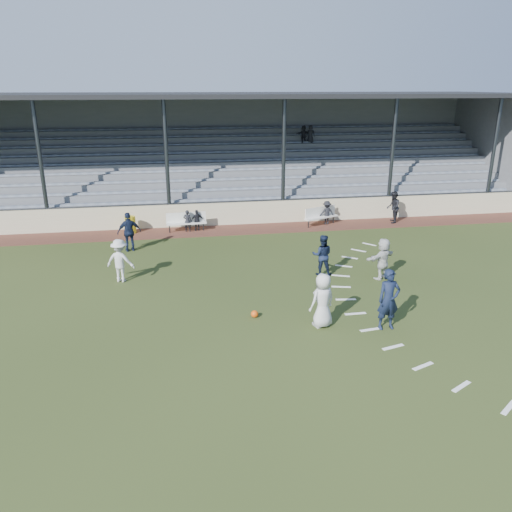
% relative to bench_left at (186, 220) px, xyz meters
% --- Properties ---
extents(ground, '(90.00, 90.00, 0.00)m').
position_rel_bench_left_xyz_m(ground, '(2.19, -10.64, -0.58)').
color(ground, '#2E3B18').
rests_on(ground, ground).
extents(cinder_track, '(34.00, 2.00, 0.02)m').
position_rel_bench_left_xyz_m(cinder_track, '(2.19, -0.14, -0.57)').
color(cinder_track, '#502A20').
rests_on(cinder_track, ground).
extents(retaining_wall, '(34.00, 0.18, 1.20)m').
position_rel_bench_left_xyz_m(retaining_wall, '(2.19, 0.91, 0.02)').
color(retaining_wall, beige).
rests_on(retaining_wall, ground).
extents(bench_left, '(2.02, 0.58, 0.95)m').
position_rel_bench_left_xyz_m(bench_left, '(0.00, 0.00, 0.00)').
color(bench_left, silver).
rests_on(bench_left, cinder_track).
extents(bench_right, '(1.99, 1.23, 0.95)m').
position_rel_bench_left_xyz_m(bench_right, '(7.03, 0.03, 0.00)').
color(bench_right, silver).
rests_on(bench_right, cinder_track).
extents(trash_bin, '(0.53, 0.53, 0.85)m').
position_rel_bench_left_xyz_m(trash_bin, '(-2.77, 0.11, -0.14)').
color(trash_bin, gold).
rests_on(trash_bin, cinder_track).
extents(football, '(0.23, 0.23, 0.23)m').
position_rel_bench_left_xyz_m(football, '(1.77, -10.35, -0.47)').
color(football, '#E44E0D').
rests_on(football, ground).
extents(player_white_lead, '(0.97, 0.81, 1.71)m').
position_rel_bench_left_xyz_m(player_white_lead, '(3.71, -11.28, 0.27)').
color(player_white_lead, silver).
rests_on(player_white_lead, ground).
extents(player_navy_lead, '(0.70, 0.48, 1.89)m').
position_rel_bench_left_xyz_m(player_navy_lead, '(5.61, -11.76, 0.36)').
color(player_navy_lead, '#121B33').
rests_on(player_navy_lead, ground).
extents(player_navy_mid, '(0.91, 0.78, 1.62)m').
position_rel_bench_left_xyz_m(player_navy_mid, '(4.97, -7.04, 0.22)').
color(player_navy_mid, '#121B33').
rests_on(player_navy_mid, ground).
extents(player_white_wing, '(1.20, 0.92, 1.65)m').
position_rel_bench_left_xyz_m(player_white_wing, '(-2.67, -6.45, 0.24)').
color(player_white_wing, silver).
rests_on(player_white_wing, ground).
extents(player_navy_wing, '(1.10, 0.64, 1.75)m').
position_rel_bench_left_xyz_m(player_navy_wing, '(-2.59, -2.75, 0.29)').
color(player_navy_wing, '#121B33').
rests_on(player_navy_wing, ground).
extents(player_white_back, '(1.52, 1.13, 1.59)m').
position_rel_bench_left_xyz_m(player_white_back, '(7.13, -7.79, 0.21)').
color(player_white_back, silver).
rests_on(player_white_back, ground).
extents(official, '(0.90, 1.00, 1.69)m').
position_rel_bench_left_xyz_m(official, '(10.95, -0.20, 0.28)').
color(official, black).
rests_on(official, cinder_track).
extents(sub_left_near, '(0.45, 0.33, 1.11)m').
position_rel_bench_left_xyz_m(sub_left_near, '(0.05, -0.12, -0.01)').
color(sub_left_near, black).
rests_on(sub_left_near, cinder_track).
extents(sub_left_far, '(0.67, 0.39, 1.07)m').
position_rel_bench_left_xyz_m(sub_left_far, '(0.54, -0.03, -0.03)').
color(sub_left_far, black).
rests_on(sub_left_far, cinder_track).
extents(sub_right, '(0.84, 0.52, 1.25)m').
position_rel_bench_left_xyz_m(sub_right, '(7.37, 0.09, 0.06)').
color(sub_right, black).
rests_on(sub_right, cinder_track).
extents(grandstand, '(34.60, 9.00, 6.61)m').
position_rel_bench_left_xyz_m(grandstand, '(2.20, 5.62, 1.62)').
color(grandstand, slate).
rests_on(grandstand, ground).
extents(penalty_arc, '(3.89, 14.63, 0.01)m').
position_rel_bench_left_xyz_m(penalty_arc, '(6.31, -10.64, -0.58)').
color(penalty_arc, white).
rests_on(penalty_arc, ground).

